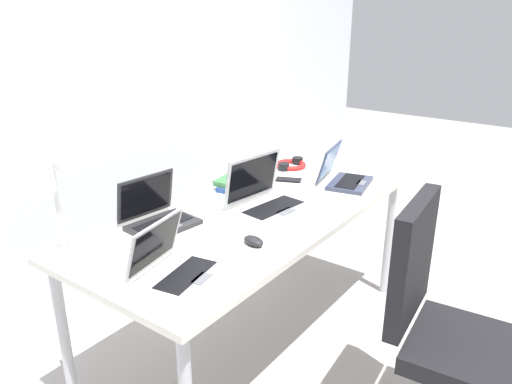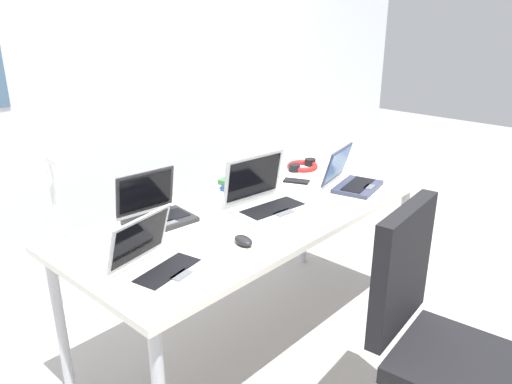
{
  "view_description": "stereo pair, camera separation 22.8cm",
  "coord_description": "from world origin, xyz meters",
  "px_view_note": "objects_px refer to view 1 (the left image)",
  "views": [
    {
      "loc": [
        -1.72,
        -1.27,
        1.62
      ],
      "look_at": [
        0.0,
        0.0,
        0.82
      ],
      "focal_mm": 34.91,
      "sensor_mm": 36.0,
      "label": 1
    },
    {
      "loc": [
        -1.58,
        -1.45,
        1.62
      ],
      "look_at": [
        0.0,
        0.0,
        0.82
      ],
      "focal_mm": 34.91,
      "sensor_mm": 36.0,
      "label": 2
    }
  ],
  "objects_px": {
    "cell_phone": "(289,180)",
    "headphones": "(291,164)",
    "laptop_far_corner": "(267,199)",
    "office_chair": "(448,349)",
    "laptop_front_right": "(343,176)",
    "laptop_center": "(176,267)",
    "desk_lamp": "(63,208)",
    "laptop_by_keyboard": "(158,216)",
    "computer_mouse": "(254,241)",
    "book_stack": "(234,184)"
  },
  "relations": [
    {
      "from": "laptop_front_right",
      "to": "computer_mouse",
      "type": "relative_size",
      "value": 3.33
    },
    {
      "from": "computer_mouse",
      "to": "laptop_by_keyboard",
      "type": "bearing_deg",
      "value": 112.63
    },
    {
      "from": "headphones",
      "to": "office_chair",
      "type": "height_order",
      "value": "office_chair"
    },
    {
      "from": "desk_lamp",
      "to": "cell_phone",
      "type": "distance_m",
      "value": 1.25
    },
    {
      "from": "laptop_by_keyboard",
      "to": "headphones",
      "type": "relative_size",
      "value": 1.42
    },
    {
      "from": "desk_lamp",
      "to": "laptop_far_corner",
      "type": "relative_size",
      "value": 1.1
    },
    {
      "from": "office_chair",
      "to": "laptop_center",
      "type": "bearing_deg",
      "value": 129.5
    },
    {
      "from": "laptop_front_right",
      "to": "cell_phone",
      "type": "relative_size",
      "value": 2.35
    },
    {
      "from": "laptop_front_right",
      "to": "desk_lamp",
      "type": "bearing_deg",
      "value": 161.53
    },
    {
      "from": "desk_lamp",
      "to": "headphones",
      "type": "distance_m",
      "value": 1.44
    },
    {
      "from": "laptop_far_corner",
      "to": "office_chair",
      "type": "xyz_separation_m",
      "value": [
        -0.05,
        -0.88,
        -0.39
      ]
    },
    {
      "from": "book_stack",
      "to": "laptop_by_keyboard",
      "type": "bearing_deg",
      "value": -177.37
    },
    {
      "from": "desk_lamp",
      "to": "laptop_far_corner",
      "type": "distance_m",
      "value": 0.89
    },
    {
      "from": "laptop_far_corner",
      "to": "cell_phone",
      "type": "height_order",
      "value": "laptop_far_corner"
    },
    {
      "from": "laptop_center",
      "to": "book_stack",
      "type": "relative_size",
      "value": 1.45
    },
    {
      "from": "laptop_far_corner",
      "to": "book_stack",
      "type": "height_order",
      "value": "laptop_far_corner"
    },
    {
      "from": "desk_lamp",
      "to": "cell_phone",
      "type": "xyz_separation_m",
      "value": [
        1.22,
        -0.19,
        -0.19
      ]
    },
    {
      "from": "computer_mouse",
      "to": "laptop_far_corner",
      "type": "bearing_deg",
      "value": 38.01
    },
    {
      "from": "laptop_far_corner",
      "to": "cell_phone",
      "type": "bearing_deg",
      "value": 19.01
    },
    {
      "from": "desk_lamp",
      "to": "headphones",
      "type": "bearing_deg",
      "value": -2.59
    },
    {
      "from": "laptop_far_corner",
      "to": "laptop_by_keyboard",
      "type": "bearing_deg",
      "value": 147.21
    },
    {
      "from": "laptop_far_corner",
      "to": "laptop_by_keyboard",
      "type": "xyz_separation_m",
      "value": [
        -0.42,
        0.27,
        -0.01
      ]
    },
    {
      "from": "laptop_by_keyboard",
      "to": "laptop_front_right",
      "type": "relative_size",
      "value": 0.95
    },
    {
      "from": "laptop_by_keyboard",
      "to": "computer_mouse",
      "type": "height_order",
      "value": "laptop_by_keyboard"
    },
    {
      "from": "cell_phone",
      "to": "book_stack",
      "type": "relative_size",
      "value": 0.61
    },
    {
      "from": "laptop_far_corner",
      "to": "computer_mouse",
      "type": "relative_size",
      "value": 3.8
    },
    {
      "from": "laptop_center",
      "to": "computer_mouse",
      "type": "bearing_deg",
      "value": -9.88
    },
    {
      "from": "desk_lamp",
      "to": "laptop_center",
      "type": "distance_m",
      "value": 0.48
    },
    {
      "from": "laptop_front_right",
      "to": "laptop_center",
      "type": "height_order",
      "value": "laptop_center"
    },
    {
      "from": "cell_phone",
      "to": "office_chair",
      "type": "distance_m",
      "value": 1.17
    },
    {
      "from": "desk_lamp",
      "to": "computer_mouse",
      "type": "relative_size",
      "value": 4.17
    },
    {
      "from": "book_stack",
      "to": "office_chair",
      "type": "height_order",
      "value": "office_chair"
    },
    {
      "from": "headphones",
      "to": "laptop_center",
      "type": "bearing_deg",
      "value": -164.29
    },
    {
      "from": "headphones",
      "to": "book_stack",
      "type": "xyz_separation_m",
      "value": [
        -0.48,
        0.04,
        0.01
      ]
    },
    {
      "from": "laptop_far_corner",
      "to": "headphones",
      "type": "distance_m",
      "value": 0.66
    },
    {
      "from": "computer_mouse",
      "to": "book_stack",
      "type": "distance_m",
      "value": 0.65
    },
    {
      "from": "laptop_by_keyboard",
      "to": "computer_mouse",
      "type": "bearing_deg",
      "value": -78.34
    },
    {
      "from": "laptop_far_corner",
      "to": "laptop_by_keyboard",
      "type": "relative_size",
      "value": 1.2
    },
    {
      "from": "laptop_center",
      "to": "cell_phone",
      "type": "xyz_separation_m",
      "value": [
        1.09,
        0.24,
        -0.04
      ]
    },
    {
      "from": "laptop_by_keyboard",
      "to": "office_chair",
      "type": "distance_m",
      "value": 1.27
    },
    {
      "from": "cell_phone",
      "to": "headphones",
      "type": "height_order",
      "value": "headphones"
    },
    {
      "from": "laptop_far_corner",
      "to": "cell_phone",
      "type": "xyz_separation_m",
      "value": [
        0.4,
        0.14,
        -0.04
      ]
    },
    {
      "from": "laptop_far_corner",
      "to": "laptop_by_keyboard",
      "type": "distance_m",
      "value": 0.5
    },
    {
      "from": "desk_lamp",
      "to": "laptop_far_corner",
      "type": "height_order",
      "value": "desk_lamp"
    },
    {
      "from": "laptop_front_right",
      "to": "office_chair",
      "type": "distance_m",
      "value": 1.03
    },
    {
      "from": "desk_lamp",
      "to": "office_chair",
      "type": "bearing_deg",
      "value": -57.51
    },
    {
      "from": "headphones",
      "to": "cell_phone",
      "type": "bearing_deg",
      "value": -149.92
    },
    {
      "from": "cell_phone",
      "to": "headphones",
      "type": "xyz_separation_m",
      "value": [
        0.21,
        0.12,
        0.01
      ]
    },
    {
      "from": "laptop_far_corner",
      "to": "office_chair",
      "type": "distance_m",
      "value": 0.97
    },
    {
      "from": "office_chair",
      "to": "desk_lamp",
      "type": "bearing_deg",
      "value": 122.49
    }
  ]
}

